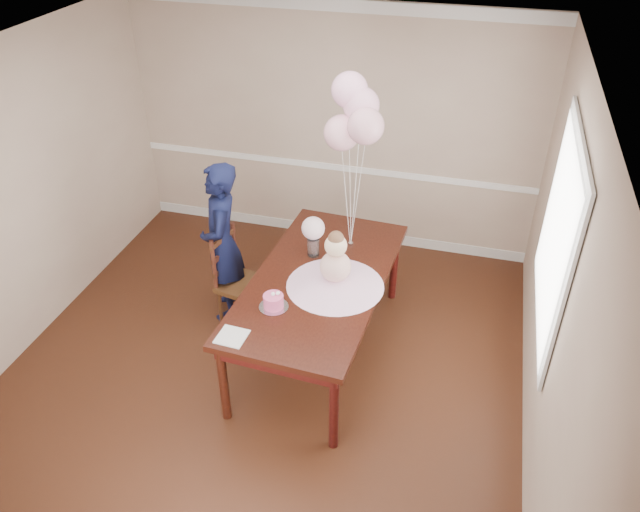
# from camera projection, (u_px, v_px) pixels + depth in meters

# --- Properties ---
(floor) EXTENTS (4.50, 5.00, 0.00)m
(floor) POSITION_uv_depth(u_px,v_px,m) (260.00, 377.00, 5.53)
(floor) COLOR black
(floor) RESTS_ON ground
(ceiling) EXTENTS (4.50, 5.00, 0.02)m
(ceiling) POSITION_uv_depth(u_px,v_px,m) (238.00, 77.00, 4.03)
(ceiling) COLOR silver
(ceiling) RESTS_ON wall_back
(wall_back) EXTENTS (4.50, 0.02, 2.70)m
(wall_back) POSITION_uv_depth(u_px,v_px,m) (332.00, 129.00, 6.78)
(wall_back) COLOR tan
(wall_back) RESTS_ON floor
(wall_left) EXTENTS (0.02, 5.00, 2.70)m
(wall_left) POSITION_uv_depth(u_px,v_px,m) (1.00, 212.00, 5.27)
(wall_left) COLOR tan
(wall_left) RESTS_ON floor
(wall_right) EXTENTS (0.02, 5.00, 2.70)m
(wall_right) POSITION_uv_depth(u_px,v_px,m) (558.00, 298.00, 4.29)
(wall_right) COLOR tan
(wall_right) RESTS_ON floor
(chair_rail_trim) EXTENTS (4.50, 0.02, 0.07)m
(chair_rail_trim) POSITION_uv_depth(u_px,v_px,m) (331.00, 167.00, 7.02)
(chair_rail_trim) COLOR white
(chair_rail_trim) RESTS_ON wall_back
(crown_molding) EXTENTS (4.50, 0.02, 0.12)m
(crown_molding) POSITION_uv_depth(u_px,v_px,m) (333.00, 5.00, 6.06)
(crown_molding) COLOR silver
(crown_molding) RESTS_ON wall_back
(baseboard_trim) EXTENTS (4.50, 0.02, 0.12)m
(baseboard_trim) POSITION_uv_depth(u_px,v_px,m) (331.00, 230.00, 7.49)
(baseboard_trim) COLOR silver
(baseboard_trim) RESTS_ON floor
(window_frame) EXTENTS (0.02, 1.66, 1.56)m
(window_frame) POSITION_uv_depth(u_px,v_px,m) (558.00, 236.00, 4.58)
(window_frame) COLOR silver
(window_frame) RESTS_ON wall_right
(window_blinds) EXTENTS (0.01, 1.50, 1.40)m
(window_blinds) POSITION_uv_depth(u_px,v_px,m) (555.00, 236.00, 4.58)
(window_blinds) COLOR white
(window_blinds) RESTS_ON wall_right
(dining_table_top) EXTENTS (1.22, 2.25, 0.05)m
(dining_table_top) POSITION_uv_depth(u_px,v_px,m) (319.00, 281.00, 5.39)
(dining_table_top) COLOR black
(dining_table_top) RESTS_ON table_leg_fl
(table_apron) EXTENTS (1.11, 2.14, 0.11)m
(table_apron) POSITION_uv_depth(u_px,v_px,m) (319.00, 289.00, 5.44)
(table_apron) COLOR black
(table_apron) RESTS_ON table_leg_fl
(table_leg_fl) EXTENTS (0.08, 0.08, 0.77)m
(table_leg_fl) POSITION_uv_depth(u_px,v_px,m) (223.00, 383.00, 4.95)
(table_leg_fl) COLOR black
(table_leg_fl) RESTS_ON floor
(table_leg_fr) EXTENTS (0.08, 0.08, 0.77)m
(table_leg_fr) POSITION_uv_depth(u_px,v_px,m) (334.00, 411.00, 4.71)
(table_leg_fr) COLOR black
(table_leg_fr) RESTS_ON floor
(table_leg_bl) EXTENTS (0.08, 0.08, 0.77)m
(table_leg_bl) POSITION_uv_depth(u_px,v_px,m) (308.00, 250.00, 6.54)
(table_leg_bl) COLOR black
(table_leg_bl) RESTS_ON floor
(table_leg_br) EXTENTS (0.08, 0.08, 0.77)m
(table_leg_br) POSITION_uv_depth(u_px,v_px,m) (394.00, 266.00, 6.29)
(table_leg_br) COLOR black
(table_leg_br) RESTS_ON floor
(baby_skirt) EXTENTS (0.88, 0.88, 0.11)m
(baby_skirt) POSITION_uv_depth(u_px,v_px,m) (335.00, 280.00, 5.26)
(baby_skirt) COLOR #EBADD6
(baby_skirt) RESTS_ON dining_table_top
(baby_torso) EXTENTS (0.26, 0.26, 0.26)m
(baby_torso) POSITION_uv_depth(u_px,v_px,m) (335.00, 267.00, 5.18)
(baby_torso) COLOR pink
(baby_torso) RESTS_ON baby_skirt
(baby_head) EXTENTS (0.19, 0.19, 0.19)m
(baby_head) POSITION_uv_depth(u_px,v_px,m) (336.00, 246.00, 5.06)
(baby_head) COLOR beige
(baby_head) RESTS_ON baby_torso
(baby_hair) EXTENTS (0.13, 0.13, 0.13)m
(baby_hair) POSITION_uv_depth(u_px,v_px,m) (336.00, 239.00, 5.03)
(baby_hair) COLOR brown
(baby_hair) RESTS_ON baby_head
(cake_platter) EXTENTS (0.25, 0.25, 0.01)m
(cake_platter) POSITION_uv_depth(u_px,v_px,m) (274.00, 307.00, 5.05)
(cake_platter) COLOR #B4B4B8
(cake_platter) RESTS_ON dining_table_top
(birthday_cake) EXTENTS (0.17, 0.17, 0.11)m
(birthday_cake) POSITION_uv_depth(u_px,v_px,m) (273.00, 301.00, 5.01)
(birthday_cake) COLOR #E04682
(birthday_cake) RESTS_ON cake_platter
(cake_flower_a) EXTENTS (0.03, 0.03, 0.03)m
(cake_flower_a) POSITION_uv_depth(u_px,v_px,m) (273.00, 294.00, 4.97)
(cake_flower_a) COLOR white
(cake_flower_a) RESTS_ON birthday_cake
(cake_flower_b) EXTENTS (0.03, 0.03, 0.03)m
(cake_flower_b) POSITION_uv_depth(u_px,v_px,m) (278.00, 293.00, 4.98)
(cake_flower_b) COLOR white
(cake_flower_b) RESTS_ON birthday_cake
(rose_vase_near) EXTENTS (0.12, 0.12, 0.18)m
(rose_vase_near) POSITION_uv_depth(u_px,v_px,m) (313.00, 247.00, 5.63)
(rose_vase_near) COLOR silver
(rose_vase_near) RESTS_ON dining_table_top
(roses_near) EXTENTS (0.21, 0.21, 0.21)m
(roses_near) POSITION_uv_depth(u_px,v_px,m) (313.00, 228.00, 5.52)
(roses_near) COLOR silver
(roses_near) RESTS_ON rose_vase_near
(napkin) EXTENTS (0.23, 0.23, 0.01)m
(napkin) POSITION_uv_depth(u_px,v_px,m) (232.00, 337.00, 4.74)
(napkin) COLOR white
(napkin) RESTS_ON dining_table_top
(balloon_weight) EXTENTS (0.05, 0.05, 0.02)m
(balloon_weight) POSITION_uv_depth(u_px,v_px,m) (351.00, 244.00, 5.82)
(balloon_weight) COLOR silver
(balloon_weight) RESTS_ON dining_table_top
(balloon_a) EXTENTS (0.31, 0.31, 0.31)m
(balloon_a) POSITION_uv_depth(u_px,v_px,m) (342.00, 133.00, 5.24)
(balloon_a) COLOR #ECA7B8
(balloon_a) RESTS_ON balloon_ribbon_a
(balloon_b) EXTENTS (0.31, 0.31, 0.31)m
(balloon_b) POSITION_uv_depth(u_px,v_px,m) (366.00, 126.00, 5.08)
(balloon_b) COLOR #DC9BAC
(balloon_b) RESTS_ON balloon_ribbon_b
(balloon_c) EXTENTS (0.31, 0.31, 0.31)m
(balloon_c) POSITION_uv_depth(u_px,v_px,m) (361.00, 105.00, 5.17)
(balloon_c) COLOR #EDA8C6
(balloon_c) RESTS_ON balloon_ribbon_c
(balloon_d) EXTENTS (0.31, 0.31, 0.31)m
(balloon_d) POSITION_uv_depth(u_px,v_px,m) (350.00, 90.00, 5.15)
(balloon_d) COLOR #FFB4DA
(balloon_d) RESTS_ON balloon_ribbon_d
(balloon_ribbon_a) EXTENTS (0.10, 0.01, 0.92)m
(balloon_ribbon_a) POSITION_uv_depth(u_px,v_px,m) (346.00, 199.00, 5.57)
(balloon_ribbon_a) COLOR white
(balloon_ribbon_a) RESTS_ON balloon_weight
(balloon_ribbon_b) EXTENTS (0.11, 0.06, 1.02)m
(balloon_ribbon_b) POSITION_uv_depth(u_px,v_px,m) (357.00, 197.00, 5.49)
(balloon_ribbon_b) COLOR white
(balloon_ribbon_b) RESTS_ON balloon_weight
(balloon_ribbon_c) EXTENTS (0.03, 0.10, 1.14)m
(balloon_ribbon_c) POSITION_uv_depth(u_px,v_px,m) (355.00, 187.00, 5.54)
(balloon_ribbon_c) COLOR white
(balloon_ribbon_c) RESTS_ON balloon_weight
(balloon_ribbon_d) EXTENTS (0.09, 0.12, 1.24)m
(balloon_ribbon_d) POSITION_uv_depth(u_px,v_px,m) (350.00, 180.00, 5.53)
(balloon_ribbon_d) COLOR white
(balloon_ribbon_d) RESTS_ON balloon_weight
(dining_chair_seat) EXTENTS (0.50, 0.50, 0.05)m
(dining_chair_seat) POSITION_uv_depth(u_px,v_px,m) (244.00, 285.00, 5.95)
(dining_chair_seat) COLOR #3A210F
(dining_chair_seat) RESTS_ON chair_leg_fl
(chair_leg_fl) EXTENTS (0.05, 0.05, 0.41)m
(chair_leg_fl) POSITION_uv_depth(u_px,v_px,m) (221.00, 308.00, 6.02)
(chair_leg_fl) COLOR #321A0D
(chair_leg_fl) RESTS_ON floor
(chair_leg_fr) EXTENTS (0.05, 0.05, 0.41)m
(chair_leg_fr) POSITION_uv_depth(u_px,v_px,m) (251.00, 319.00, 5.89)
(chair_leg_fr) COLOR #34180E
(chair_leg_fr) RESTS_ON floor
(chair_leg_bl) EXTENTS (0.05, 0.05, 0.41)m
(chair_leg_bl) POSITION_uv_depth(u_px,v_px,m) (240.00, 289.00, 6.27)
(chair_leg_bl) COLOR #381F0F
(chair_leg_bl) RESTS_ON floor
(chair_leg_br) EXTENTS (0.05, 0.05, 0.41)m
(chair_leg_br) POSITION_uv_depth(u_px,v_px,m) (269.00, 299.00, 6.14)
(chair_leg_br) COLOR #3D1D10
(chair_leg_br) RESTS_ON floor
(chair_back_post_l) EXTENTS (0.05, 0.05, 0.54)m
(chair_back_post_l) POSITION_uv_depth(u_px,v_px,m) (214.00, 265.00, 5.74)
(chair_back_post_l) COLOR #3E1911
(chair_back_post_l) RESTS_ON dining_chair_seat
(chair_back_post_r) EXTENTS (0.05, 0.05, 0.54)m
(chair_back_post_r) POSITION_uv_depth(u_px,v_px,m) (235.00, 247.00, 6.00)
(chair_back_post_r) COLOR #3D1910
(chair_back_post_r) RESTS_ON dining_chair_seat
(chair_slat_low) EXTENTS (0.10, 0.38, 0.05)m
(chair_slat_low) POSITION_uv_depth(u_px,v_px,m) (225.00, 266.00, 5.93)
(chair_slat_low) COLOR black
(chair_slat_low) RESTS_ON dining_chair_seat
(chair_slat_mid) EXTENTS (0.10, 0.38, 0.05)m
(chair_slat_mid) POSITION_uv_depth(u_px,v_px,m) (224.00, 253.00, 5.85)
(chair_slat_mid) COLOR #36170E
(chair_slat_mid) RESTS_ON dining_chair_seat
(chair_slat_top) EXTENTS (0.10, 0.38, 0.05)m
(chair_slat_top) POSITION_uv_depth(u_px,v_px,m) (223.00, 239.00, 5.76)
(chair_slat_top) COLOR #3B1D10
(chair_slat_top) RESTS_ON dining_chair_seat
(woman) EXTENTS (0.57, 0.69, 1.61)m
(woman) POSITION_uv_depth(u_px,v_px,m) (222.00, 243.00, 5.88)
(woman) COLOR black
(woman) RESTS_ON floor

